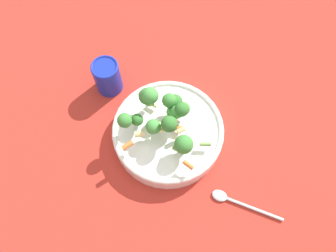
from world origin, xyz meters
name	(u,v)px	position (x,y,z in m)	size (l,w,h in m)	color
ground_plane	(168,136)	(0.00, 0.00, 0.00)	(3.00, 3.00, 0.00)	#B72D23
bowl	(168,132)	(0.00, 0.00, 0.03)	(0.27, 0.27, 0.05)	white
pasta_salad	(164,115)	(-0.01, 0.00, 0.10)	(0.21, 0.18, 0.09)	#8CB766
cup	(107,77)	(-0.20, -0.05, 0.05)	(0.07, 0.07, 0.09)	#192DAD
spoon	(234,201)	(0.22, 0.04, 0.01)	(0.14, 0.11, 0.01)	silver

